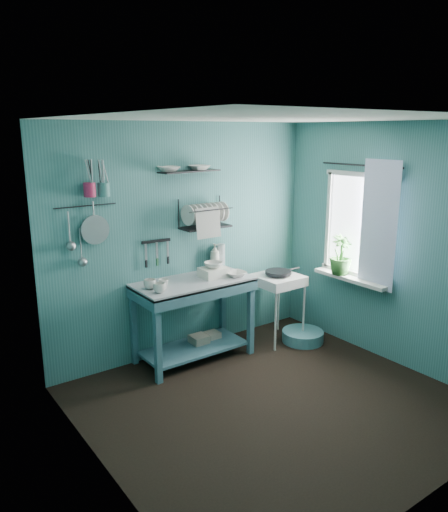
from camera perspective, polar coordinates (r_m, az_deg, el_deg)
floor at (r=4.74m, az=5.77°, el=-16.39°), size 3.20×3.20×0.00m
ceiling at (r=4.09m, az=6.67°, el=15.38°), size 3.20×3.20×0.00m
wall_back at (r=5.42m, az=-4.46°, el=1.80°), size 3.20×0.00×3.20m
wall_front at (r=3.35m, az=23.72°, el=-7.27°), size 3.20×0.00×3.20m
wall_left at (r=3.44m, az=-14.20°, el=-5.96°), size 0.00×3.00×3.00m
wall_right at (r=5.42m, az=18.87°, el=1.08°), size 0.00×3.00×3.00m
work_counter at (r=5.38m, az=-3.51°, el=-7.29°), size 1.30×0.75×0.88m
mug_left at (r=4.85m, az=-7.37°, el=-3.63°), size 0.12×0.12×0.10m
mug_mid at (r=4.98m, az=-6.92°, el=-3.17°), size 0.14×0.14×0.09m
mug_right at (r=4.98m, az=-8.46°, el=-3.21°), size 0.17×0.17×0.10m
wash_tub at (r=5.33m, az=-1.21°, el=-1.87°), size 0.28×0.22×0.10m
tub_bowl at (r=5.31m, az=-1.21°, el=-1.03°), size 0.20×0.19×0.06m
soap_bottle at (r=5.58m, az=-1.07°, el=-0.09°), size 0.11×0.12×0.30m
water_bottle at (r=5.65m, az=-0.35°, el=-0.00°), size 0.09×0.09×0.28m
counter_bowl at (r=5.35m, az=1.35°, el=-2.07°), size 0.22×0.22×0.05m
hotplate_stand at (r=5.88m, az=6.10°, el=-5.92°), size 0.54×0.54×0.79m
frying_pan at (r=5.75m, az=6.21°, el=-1.86°), size 0.30×0.30×0.03m
knife_strip at (r=5.21m, az=-7.76°, el=1.70°), size 0.32×0.04×0.03m
dish_rack at (r=5.35m, az=-2.15°, el=4.90°), size 0.58×0.32×0.32m
upper_shelf at (r=5.23m, az=-3.94°, el=9.64°), size 0.72×0.25×0.01m
shelf_bowl_left at (r=5.10m, az=-6.34°, el=9.64°), size 0.25×0.25×0.05m
shelf_bowl_right at (r=5.29m, az=-2.83°, el=9.79°), size 0.21×0.21×0.05m
utensil_cup_magenta at (r=4.78m, az=-15.11°, el=7.32°), size 0.11×0.11×0.13m
utensil_cup_teal at (r=4.83m, az=-13.57°, el=7.41°), size 0.11×0.11×0.13m
colander at (r=4.88m, az=-14.53°, el=2.92°), size 0.28×0.03×0.28m
ladle_outer at (r=4.80m, az=-17.30°, el=3.10°), size 0.01×0.01×0.30m
ladle_inner at (r=4.87m, az=-16.07°, el=1.33°), size 0.01×0.01×0.30m
hook_rail at (r=4.84m, az=-15.55°, el=5.54°), size 0.60×0.01×0.01m
window_glass at (r=5.65m, az=15.20°, el=3.40°), size 0.00×1.10×1.10m
windowsill at (r=5.72m, az=14.28°, el=-2.50°), size 0.16×0.95×0.04m
curtain at (r=5.41m, az=17.25°, el=3.33°), size 0.00×1.35×1.35m
curtain_rod at (r=5.53m, az=15.34°, el=9.98°), size 0.02×1.05×0.02m
potted_plant at (r=5.73m, az=13.20°, el=0.12°), size 0.27×0.27×0.45m
storage_tin_large at (r=5.59m, az=-2.86°, el=-10.09°), size 0.18×0.18×0.22m
storage_tin_small at (r=5.72m, az=-1.33°, el=-9.61°), size 0.15×0.15×0.20m
floor_basin at (r=5.99m, az=8.99°, el=-9.03°), size 0.48×0.48×0.13m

